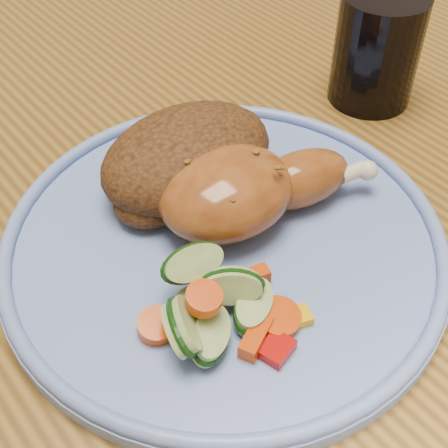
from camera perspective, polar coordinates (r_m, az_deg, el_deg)
The scene contains 7 objects.
dining_table at distance 0.57m, azimuth -5.03°, elevation -0.22°, with size 0.90×1.40×0.75m.
plate at distance 0.43m, azimuth 0.00°, elevation -1.93°, with size 0.31×0.31×0.01m, color #6480CD.
plate_rim at distance 0.43m, azimuth 0.00°, elevation -0.94°, with size 0.30×0.30×0.01m, color #6480CD.
chicken_leg at distance 0.43m, azimuth 1.99°, elevation 3.21°, with size 0.16×0.09×0.05m.
rice_pilaf at distance 0.46m, azimuth -3.16°, elevation 6.14°, with size 0.15×0.10×0.06m.
vegetable_pile at distance 0.38m, azimuth -1.11°, elevation -7.71°, with size 0.10×0.10×0.05m.
drinking_glass at distance 0.57m, azimuth 13.80°, elevation 15.28°, with size 0.07×0.07×0.10m, color black.
Camera 1 is at (-0.21, -0.34, 1.08)m, focal length 50.00 mm.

